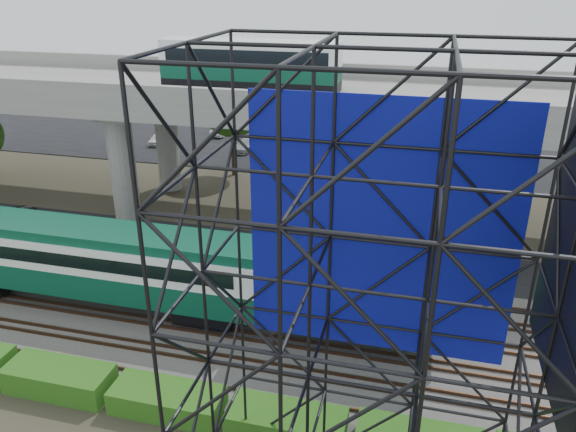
# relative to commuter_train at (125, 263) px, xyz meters

# --- Properties ---
(ground) EXTENTS (140.00, 140.00, 0.00)m
(ground) POSITION_rel_commuter_train_xyz_m (4.11, -2.00, -2.88)
(ground) COLOR #474233
(ground) RESTS_ON ground
(ballast_bed) EXTENTS (90.00, 12.00, 0.20)m
(ballast_bed) POSITION_rel_commuter_train_xyz_m (4.11, 0.00, -2.78)
(ballast_bed) COLOR slate
(ballast_bed) RESTS_ON ground
(service_road) EXTENTS (90.00, 5.00, 0.08)m
(service_road) POSITION_rel_commuter_train_xyz_m (4.11, 8.50, -2.84)
(service_road) COLOR black
(service_road) RESTS_ON ground
(parking_lot) EXTENTS (90.00, 18.00, 0.08)m
(parking_lot) POSITION_rel_commuter_train_xyz_m (4.11, 32.00, -2.84)
(parking_lot) COLOR black
(parking_lot) RESTS_ON ground
(harbor_water) EXTENTS (140.00, 40.00, 0.03)m
(harbor_water) POSITION_rel_commuter_train_xyz_m (4.11, 54.00, -2.87)
(harbor_water) COLOR slate
(harbor_water) RESTS_ON ground
(rail_tracks) EXTENTS (90.00, 9.52, 0.16)m
(rail_tracks) POSITION_rel_commuter_train_xyz_m (4.11, -0.00, -2.60)
(rail_tracks) COLOR #472D1E
(rail_tracks) RESTS_ON ballast_bed
(commuter_train) EXTENTS (29.30, 3.06, 4.30)m
(commuter_train) POSITION_rel_commuter_train_xyz_m (0.00, 0.00, 0.00)
(commuter_train) COLOR black
(commuter_train) RESTS_ON rail_tracks
(overpass) EXTENTS (80.00, 12.00, 12.40)m
(overpass) POSITION_rel_commuter_train_xyz_m (3.98, 14.00, 5.33)
(overpass) COLOR #9E9B93
(overpass) RESTS_ON ground
(scaffold_tower) EXTENTS (9.36, 6.36, 15.00)m
(scaffold_tower) POSITION_rel_commuter_train_xyz_m (13.21, -9.98, 4.59)
(scaffold_tower) COLOR black
(scaffold_tower) RESTS_ON ground
(hedge_strip) EXTENTS (34.60, 1.80, 1.20)m
(hedge_strip) POSITION_rel_commuter_train_xyz_m (5.11, -6.30, -2.32)
(hedge_strip) COLOR #245112
(hedge_strip) RESTS_ON ground
(trees) EXTENTS (40.94, 16.94, 7.69)m
(trees) POSITION_rel_commuter_train_xyz_m (-0.56, 14.17, 2.69)
(trees) COLOR #382314
(trees) RESTS_ON ground
(suv) EXTENTS (4.98, 3.26, 1.27)m
(suv) POSITION_rel_commuter_train_xyz_m (-11.97, 7.87, -2.17)
(suv) COLOR black
(suv) RESTS_ON service_road
(parked_cars) EXTENTS (35.77, 9.32, 1.31)m
(parked_cars) POSITION_rel_commuter_train_xyz_m (4.57, 31.70, -2.21)
(parked_cars) COLOR white
(parked_cars) RESTS_ON parking_lot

